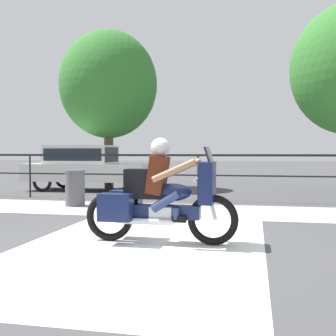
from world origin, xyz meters
The scene contains 8 objects.
ground_plane centered at (0.00, 0.00, 0.00)m, with size 120.00×120.00×0.00m, color #424244.
sidewalk_band centered at (0.00, 3.40, 0.01)m, with size 44.00×2.40×0.01m, color #A8A59E.
crosswalk_band centered at (-0.04, -0.20, 0.00)m, with size 3.45×6.00×0.01m, color silver.
fence_railing centered at (0.00, 5.40, 1.02)m, with size 36.00×0.05×1.30m.
motorcycle centered at (0.13, -0.07, 0.69)m, with size 2.32×0.76×1.57m.
parked_car centered at (-4.34, 7.83, 0.91)m, with size 4.35×1.78×1.59m.
trash_bin centered at (-2.88, 3.68, 0.46)m, with size 0.51×0.51×0.91m.
tree_behind_car centered at (-3.82, 8.81, 3.86)m, with size 3.62×3.62×5.86m.
Camera 1 is at (1.53, -6.14, 1.35)m, focal length 45.00 mm.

